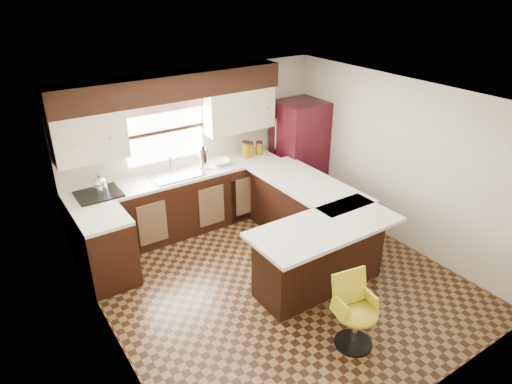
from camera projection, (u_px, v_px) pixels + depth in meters
floor at (278, 281)px, 5.98m from camera, size 4.40×4.40×0.00m
ceiling at (283, 101)px, 4.93m from camera, size 4.40×4.40×0.00m
wall_back at (196, 147)px, 7.10m from camera, size 4.40×0.00×4.40m
wall_front at (437, 299)px, 3.81m from camera, size 4.40×0.00×4.40m
wall_left at (106, 255)px, 4.41m from camera, size 0.00×4.40×4.40m
wall_right at (399, 163)px, 6.50m from camera, size 0.00×4.40×4.40m
base_cab_back at (182, 204)px, 6.98m from camera, size 3.30×0.60×0.90m
base_cab_left at (107, 251)px, 5.82m from camera, size 0.60×0.70×0.90m
counter_back at (179, 176)px, 6.77m from camera, size 3.30×0.60×0.04m
counter_left at (102, 218)px, 5.61m from camera, size 0.60×0.70×0.04m
soffit at (172, 87)px, 6.32m from camera, size 3.40×0.35×0.36m
upper_cab_left at (89, 137)px, 5.93m from camera, size 0.94×0.35×0.64m
upper_cab_right at (239, 110)px, 7.08m from camera, size 1.14×0.35×0.64m
window_pane at (165, 131)px, 6.68m from camera, size 1.20×0.02×0.90m
valance at (164, 106)px, 6.48m from camera, size 1.30×0.06×0.18m
sink at (177, 175)px, 6.72m from camera, size 0.75×0.45×0.03m
dishwasher at (247, 196)px, 7.27m from camera, size 0.58×0.03×0.78m
cooktop at (99, 194)px, 6.14m from camera, size 0.58×0.50×0.02m
peninsula_long at (303, 214)px, 6.70m from camera, size 0.60×1.95×0.90m
peninsula_return at (320, 256)px, 5.71m from camera, size 1.65×0.60×0.90m
counter_pen_long at (307, 184)px, 6.52m from camera, size 0.84×1.95×0.04m
counter_pen_return at (326, 227)px, 5.42m from camera, size 1.89×0.84×0.04m
refrigerator at (299, 152)px, 7.76m from camera, size 0.75×0.72×1.76m
bar_chair at (357, 314)px, 4.80m from camera, size 0.52×0.52×0.84m
kettle at (100, 184)px, 6.10m from camera, size 0.19×0.19×0.25m
percolator at (203, 158)px, 6.90m from camera, size 0.14×0.14×0.33m
mixing_bowl at (221, 162)px, 7.10m from camera, size 0.36×0.36×0.07m
canister_large at (246, 150)px, 7.32m from camera, size 0.14×0.14×0.25m
canister_med at (250, 150)px, 7.36m from camera, size 0.13×0.13×0.22m
canister_small at (259, 149)px, 7.46m from camera, size 0.12×0.12×0.20m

